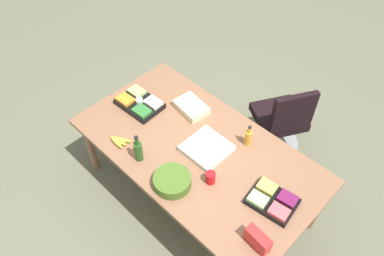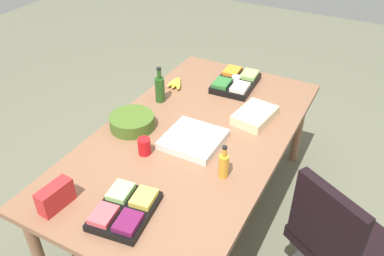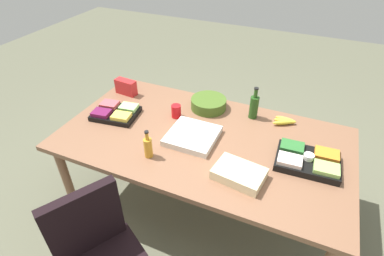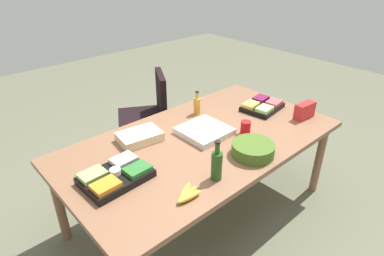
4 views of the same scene
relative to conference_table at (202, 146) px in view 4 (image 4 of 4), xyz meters
The scene contains 13 objects.
ground_plane 0.68m from the conference_table, ahead, with size 10.00×10.00×0.00m, color #60614C.
conference_table is the anchor object (origin of this frame).
office_chair 1.11m from the conference_table, 79.60° to the left, with size 0.66×0.66×0.95m.
dressing_bottle 0.47m from the conference_table, 52.31° to the left, with size 0.06×0.06×0.22m.
fruit_platter 0.79m from the conference_table, ahead, with size 0.39×0.33×0.07m.
red_solo_cup 0.37m from the conference_table, 28.73° to the right, with size 0.08×0.08×0.11m, color red.
veggie_tray 0.77m from the conference_table, behind, with size 0.43×0.32×0.09m.
salad_bowl 0.43m from the conference_table, 74.43° to the right, with size 0.31×0.31×0.09m, color #446221.
wine_bottle 0.53m from the conference_table, 123.42° to the right, with size 0.09×0.09×0.28m.
sheet_cake 0.49m from the conference_table, 140.78° to the left, with size 0.32×0.22×0.07m, color beige.
pizza_box 0.12m from the conference_table, 34.35° to the left, with size 0.36×0.36×0.05m, color silver.
banana_bunch 0.70m from the conference_table, 141.07° to the right, with size 0.18×0.13×0.04m.
chip_bag_red 0.98m from the conference_table, 20.06° to the right, with size 0.20×0.08×0.14m, color red.
Camera 4 is at (-1.52, -1.56, 2.03)m, focal length 30.41 mm.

